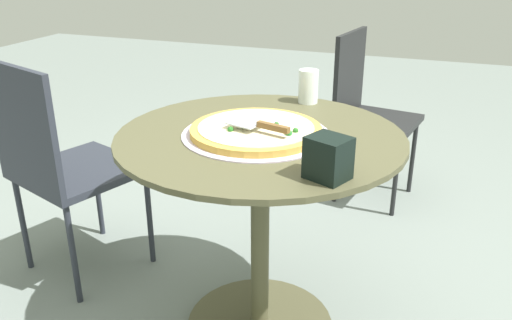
# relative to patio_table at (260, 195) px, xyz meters

# --- Properties ---
(patio_table) EXTENTS (0.92, 0.92, 0.75)m
(patio_table) POSITION_rel_patio_table_xyz_m (0.00, 0.00, 0.00)
(patio_table) COLOR #4E4C32
(patio_table) RESTS_ON ground
(pizza_on_tray) EXTENTS (0.47, 0.47, 0.04)m
(pizza_on_tray) POSITION_rel_patio_table_xyz_m (0.01, -0.01, 0.23)
(pizza_on_tray) COLOR silver
(pizza_on_tray) RESTS_ON patio_table
(pizza_server) EXTENTS (0.10, 0.22, 0.02)m
(pizza_server) POSITION_rel_patio_table_xyz_m (0.06, 0.02, 0.27)
(pizza_server) COLOR silver
(pizza_server) RESTS_ON pizza_on_tray
(drinking_cup) EXTENTS (0.07, 0.07, 0.12)m
(drinking_cup) POSITION_rel_patio_table_xyz_m (-0.39, 0.05, 0.28)
(drinking_cup) COLOR silver
(drinking_cup) RESTS_ON patio_table
(napkin_dispenser) EXTENTS (0.12, 0.13, 0.11)m
(napkin_dispenser) POSITION_rel_patio_table_xyz_m (0.25, 0.28, 0.27)
(napkin_dispenser) COLOR black
(napkin_dispenser) RESTS_ON patio_table
(patio_chair_near) EXTENTS (0.44, 0.44, 0.89)m
(patio_chair_near) POSITION_rel_patio_table_xyz_m (-1.24, 0.14, -0.02)
(patio_chair_near) COLOR black
(patio_chair_near) RESTS_ON ground
(patio_chair_far) EXTENTS (0.55, 0.55, 0.92)m
(patio_chair_far) POSITION_rel_patio_table_xyz_m (-0.04, -0.86, -0.01)
(patio_chair_far) COLOR #292D37
(patio_chair_far) RESTS_ON ground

